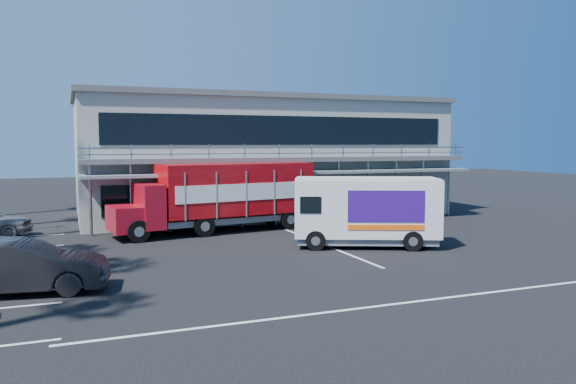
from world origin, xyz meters
name	(u,v)px	position (x,y,z in m)	size (l,w,h in m)	color
ground	(311,262)	(0.00, 0.00, 0.00)	(120.00, 120.00, 0.00)	black
building	(260,156)	(3.00, 14.94, 3.66)	(22.40, 12.00, 7.30)	gray
red_truck	(223,194)	(-1.17, 8.39, 1.90)	(10.54, 3.91, 3.47)	maroon
white_van	(366,210)	(3.50, 2.00, 1.59)	(6.49, 4.39, 3.01)	silver
parked_car_b	(23,267)	(-9.82, -0.93, 0.80)	(1.70, 4.87, 1.60)	black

